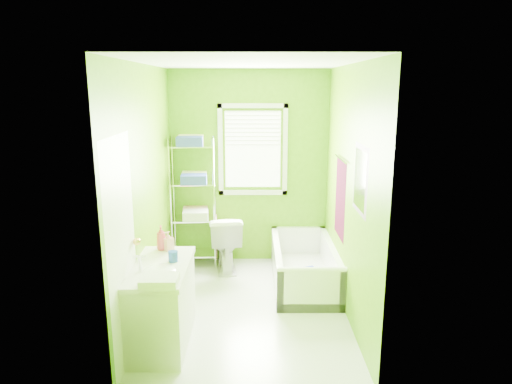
{
  "coord_description": "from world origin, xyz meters",
  "views": [
    {
      "loc": [
        0.07,
        -4.61,
        2.38
      ],
      "look_at": [
        0.09,
        0.25,
        1.25
      ],
      "focal_mm": 32.0,
      "sensor_mm": 36.0,
      "label": 1
    }
  ],
  "objects_px": {
    "bathtub": "(304,271)",
    "vanity": "(161,301)",
    "wire_shelf_unit": "(195,187)",
    "toilet": "(225,242)"
  },
  "relations": [
    {
      "from": "bathtub",
      "to": "vanity",
      "type": "relative_size",
      "value": 1.5
    },
    {
      "from": "wire_shelf_unit",
      "to": "vanity",
      "type": "bearing_deg",
      "value": -92.46
    },
    {
      "from": "bathtub",
      "to": "vanity",
      "type": "bearing_deg",
      "value": -138.62
    },
    {
      "from": "toilet",
      "to": "wire_shelf_unit",
      "type": "bearing_deg",
      "value": -27.8
    },
    {
      "from": "toilet",
      "to": "bathtub",
      "type": "bearing_deg",
      "value": 146.6
    },
    {
      "from": "vanity",
      "to": "toilet",
      "type": "bearing_deg",
      "value": 74.87
    },
    {
      "from": "wire_shelf_unit",
      "to": "bathtub",
      "type": "bearing_deg",
      "value": -24.75
    },
    {
      "from": "vanity",
      "to": "wire_shelf_unit",
      "type": "xyz_separation_m",
      "value": [
        0.08,
        1.95,
        0.66
      ]
    },
    {
      "from": "bathtub",
      "to": "toilet",
      "type": "distance_m",
      "value": 1.13
    },
    {
      "from": "bathtub",
      "to": "wire_shelf_unit",
      "type": "relative_size",
      "value": 0.9
    }
  ]
}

